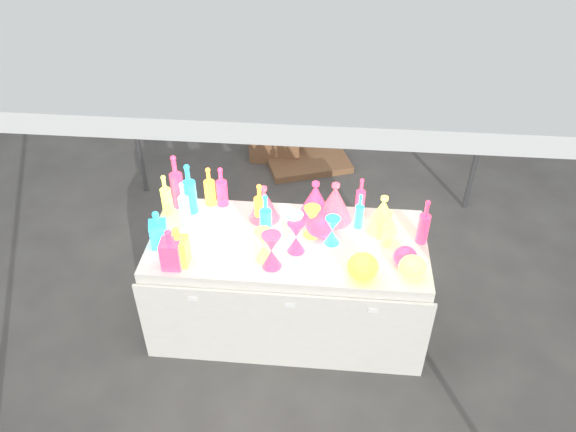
# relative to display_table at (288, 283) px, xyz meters

# --- Properties ---
(ground) EXTENTS (80.00, 80.00, 0.00)m
(ground) POSITION_rel_display_table_xyz_m (-0.00, 0.01, -0.37)
(ground) COLOR #5A5753
(ground) RESTS_ON ground
(display_table) EXTENTS (1.84, 0.83, 0.75)m
(display_table) POSITION_rel_display_table_xyz_m (0.00, 0.00, 0.00)
(display_table) COLOR silver
(display_table) RESTS_ON ground
(cardboard_box_closed) EXTENTS (0.51, 0.38, 0.37)m
(cardboard_box_closed) POSITION_rel_display_table_xyz_m (-0.33, 2.26, -0.19)
(cardboard_box_closed) COLOR #895E3E
(cardboard_box_closed) RESTS_ON ground
(cardboard_box_flat) EXTENTS (0.95, 0.81, 0.07)m
(cardboard_box_flat) POSITION_rel_display_table_xyz_m (0.01, 2.12, -0.34)
(cardboard_box_flat) COLOR #895E3E
(cardboard_box_flat) RESTS_ON ground
(bottle_0) EXTENTS (0.10, 0.10, 0.30)m
(bottle_0) POSITION_rel_display_table_xyz_m (-0.58, 0.36, 0.53)
(bottle_0) COLOR #F71733
(bottle_0) RESTS_ON display_table
(bottle_1) EXTENTS (0.11, 0.11, 0.38)m
(bottle_1) POSITION_rel_display_table_xyz_m (-0.69, 0.26, 0.57)
(bottle_1) COLOR #1C931A
(bottle_1) RESTS_ON display_table
(bottle_2) EXTENTS (0.11, 0.11, 0.41)m
(bottle_2) POSITION_rel_display_table_xyz_m (-0.79, 0.32, 0.58)
(bottle_2) COLOR #FE511A
(bottle_2) RESTS_ON display_table
(bottle_3) EXTENTS (0.10, 0.10, 0.30)m
(bottle_3) POSITION_rel_display_table_xyz_m (-0.49, 0.36, 0.53)
(bottle_3) COLOR blue
(bottle_3) RESTS_ON display_table
(bottle_4) EXTENTS (0.07, 0.07, 0.30)m
(bottle_4) POSITION_rel_display_table_xyz_m (-0.85, 0.24, 0.53)
(bottle_4) COLOR #156E85
(bottle_4) RESTS_ON display_table
(bottle_5) EXTENTS (0.09, 0.09, 0.32)m
(bottle_5) POSITION_rel_display_table_xyz_m (-0.70, 0.13, 0.54)
(bottle_5) COLOR #DB2B8A
(bottle_5) RESTS_ON display_table
(bottle_6) EXTENTS (0.08, 0.08, 0.30)m
(bottle_6) POSITION_rel_display_table_xyz_m (-0.21, 0.20, 0.52)
(bottle_6) COLOR #F71733
(bottle_6) RESTS_ON display_table
(bottle_7) EXTENTS (0.10, 0.10, 0.33)m
(bottle_7) POSITION_rel_display_table_xyz_m (-0.15, 0.04, 0.54)
(bottle_7) COLOR #1C931A
(bottle_7) RESTS_ON display_table
(decanter_0) EXTENTS (0.11, 0.11, 0.28)m
(decanter_0) POSITION_rel_display_table_xyz_m (-0.64, -0.26, 0.51)
(decanter_0) COLOR #F71733
(decanter_0) RESTS_ON display_table
(decanter_1) EXTENTS (0.12, 0.12, 0.28)m
(decanter_1) POSITION_rel_display_table_xyz_m (-0.68, -0.29, 0.52)
(decanter_1) COLOR #FE511A
(decanter_1) RESTS_ON display_table
(decanter_2) EXTENTS (0.13, 0.13, 0.27)m
(decanter_2) POSITION_rel_display_table_xyz_m (-0.81, -0.11, 0.51)
(decanter_2) COLOR #1C931A
(decanter_2) RESTS_ON display_table
(hourglass_0) EXTENTS (0.14, 0.14, 0.24)m
(hourglass_0) POSITION_rel_display_table_xyz_m (-0.08, -0.24, 0.50)
(hourglass_0) COLOR #FE511A
(hourglass_0) RESTS_ON display_table
(hourglass_1) EXTENTS (0.13, 0.13, 0.22)m
(hourglass_1) POSITION_rel_display_table_xyz_m (0.06, -0.09, 0.49)
(hourglass_1) COLOR blue
(hourglass_1) RESTS_ON display_table
(hourglass_2) EXTENTS (0.14, 0.14, 0.22)m
(hourglass_2) POSITION_rel_display_table_xyz_m (-0.13, -0.18, 0.49)
(hourglass_2) COLOR #156E85
(hourglass_2) RESTS_ON display_table
(hourglass_3) EXTENTS (0.15, 0.15, 0.24)m
(hourglass_3) POSITION_rel_display_table_xyz_m (0.04, -0.02, 0.49)
(hourglass_3) COLOR #DB2B8A
(hourglass_3) RESTS_ON display_table
(hourglass_4) EXTENTS (0.12, 0.12, 0.22)m
(hourglass_4) POSITION_rel_display_table_xyz_m (0.15, 0.08, 0.49)
(hourglass_4) COLOR #F71733
(hourglass_4) RESTS_ON display_table
(hourglass_5) EXTENTS (0.10, 0.10, 0.20)m
(hourglass_5) POSITION_rel_display_table_xyz_m (0.28, 0.01, 0.48)
(hourglass_5) COLOR #1C931A
(hourglass_5) RESTS_ON display_table
(globe_0) EXTENTS (0.25, 0.25, 0.15)m
(globe_0) POSITION_rel_display_table_xyz_m (0.47, -0.30, 0.45)
(globe_0) COLOR #F71733
(globe_0) RESTS_ON display_table
(globe_1) EXTENTS (0.21, 0.21, 0.13)m
(globe_1) POSITION_rel_display_table_xyz_m (0.77, -0.26, 0.44)
(globe_1) COLOR #156E85
(globe_1) RESTS_ON display_table
(globe_2) EXTENTS (0.23, 0.23, 0.15)m
(globe_2) POSITION_rel_display_table_xyz_m (0.20, 0.08, 0.45)
(globe_2) COLOR #FE511A
(globe_2) RESTS_ON display_table
(globe_3) EXTENTS (0.19, 0.19, 0.12)m
(globe_3) POSITION_rel_display_table_xyz_m (0.73, -0.16, 0.43)
(globe_3) COLOR blue
(globe_3) RESTS_ON display_table
(lampshade_0) EXTENTS (0.27, 0.27, 0.25)m
(lampshade_0) POSITION_rel_display_table_xyz_m (-0.18, 0.23, 0.50)
(lampshade_0) COLOR orange
(lampshade_0) RESTS_ON display_table
(lampshade_1) EXTENTS (0.28, 0.28, 0.28)m
(lampshade_1) POSITION_rel_display_table_xyz_m (0.29, 0.27, 0.52)
(lampshade_1) COLOR orange
(lampshade_1) RESTS_ON display_table
(lampshade_2) EXTENTS (0.25, 0.25, 0.27)m
(lampshade_2) POSITION_rel_display_table_xyz_m (0.16, 0.29, 0.51)
(lampshade_2) COLOR blue
(lampshade_2) RESTS_ON display_table
(lampshade_3) EXTENTS (0.28, 0.28, 0.26)m
(lampshade_3) POSITION_rel_display_table_xyz_m (0.60, 0.18, 0.51)
(lampshade_3) COLOR #156E85
(lampshade_3) RESTS_ON display_table
(bottle_8) EXTENTS (0.07, 0.07, 0.26)m
(bottle_8) POSITION_rel_display_table_xyz_m (0.45, 0.19, 0.51)
(bottle_8) COLOR #1C931A
(bottle_8) RESTS_ON display_table
(bottle_9) EXTENTS (0.08, 0.08, 0.28)m
(bottle_9) POSITION_rel_display_table_xyz_m (0.46, 0.34, 0.52)
(bottle_9) COLOR #FE511A
(bottle_9) RESTS_ON display_table
(bottle_10) EXTENTS (0.10, 0.10, 0.33)m
(bottle_10) POSITION_rel_display_table_xyz_m (0.86, 0.08, 0.54)
(bottle_10) COLOR blue
(bottle_10) RESTS_ON display_table
(bottle_11) EXTENTS (0.07, 0.07, 0.28)m
(bottle_11) POSITION_rel_display_table_xyz_m (0.63, 0.02, 0.52)
(bottle_11) COLOR #156E85
(bottle_11) RESTS_ON display_table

